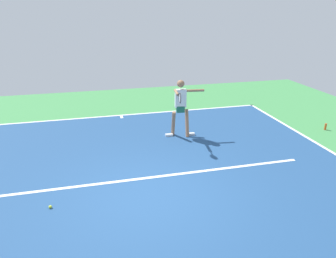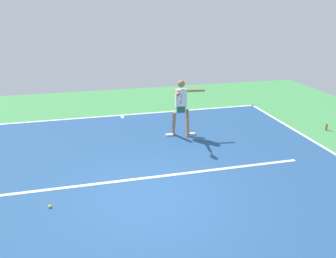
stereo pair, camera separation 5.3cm
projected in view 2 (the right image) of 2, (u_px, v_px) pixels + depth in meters
ground_plane at (150, 196)px, 7.05m from camera, size 19.67×19.67×0.00m
court_surface at (150, 196)px, 7.05m from camera, size 10.99×11.59×0.00m
court_line_baseline_near at (122, 115)px, 12.25m from camera, size 10.99×0.10×0.01m
court_line_service at (144, 178)px, 7.78m from camera, size 8.24×0.10×0.01m
court_line_centre_mark at (122, 117)px, 12.07m from camera, size 0.10×0.30×0.01m
tennis_player at (181, 105)px, 9.93m from camera, size 1.20×1.25×1.82m
tennis_ball_far_corner at (50, 206)px, 6.64m from camera, size 0.07×0.07×0.07m
water_bottle at (326, 127)px, 10.75m from camera, size 0.07×0.07×0.22m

